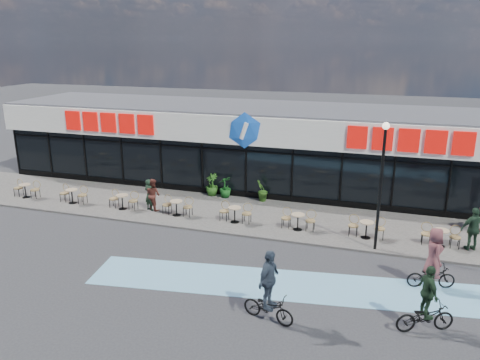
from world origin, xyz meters
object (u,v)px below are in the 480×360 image
Objects in this scene: potted_plant_left at (225,187)px; potted_plant_mid at (212,185)px; cyclist_a at (426,307)px; bistro_set_0 at (26,189)px; patron_right at (153,194)px; cyclist_b at (433,264)px; patron_left at (149,195)px; potted_plant_right at (262,191)px; lamp_post at (381,176)px; pedestrian_c at (474,229)px.

potted_plant_mid reaches higher than potted_plant_left.
cyclist_a is at bearing -44.92° from potted_plant_left.
bistro_set_0 is 7.49m from patron_right.
patron_right reaches higher than potted_plant_mid.
bistro_set_0 is 10.01m from potted_plant_mid.
patron_right is 13.27m from cyclist_b.
patron_left is 13.41m from cyclist_b.
potted_plant_right is (2.08, -0.09, 0.03)m from potted_plant_left.
pedestrian_c is (3.72, 1.09, -2.19)m from lamp_post.
patron_left is at bearing -149.68° from potted_plant_right.
bistro_set_0 is at bearing -20.09° from pedestrian_c.
cyclist_b is at bearing -40.45° from potted_plant_right.
potted_plant_left is 0.95× the size of potted_plant_right.
potted_plant_right is 10.15m from pedestrian_c.
pedestrian_c reaches higher than bistro_set_0.
lamp_post is at bearing -26.70° from potted_plant_mid.
patron_left is at bearing 152.43° from cyclist_a.
lamp_post is 3.24× the size of patron_right.
patron_left is 0.76× the size of cyclist_a.
cyclist_a reaches higher than patron_left.
cyclist_b is (12.70, -3.84, -0.00)m from patron_right.
cyclist_a is (12.34, -6.60, -0.12)m from patron_right.
lamp_post is at bearing -169.42° from patron_left.
pedestrian_c is at bearing 63.31° from cyclist_b.
potted_plant_left is 0.70× the size of patron_right.
potted_plant_left is 12.16m from pedestrian_c.
potted_plant_mid is 2.88m from potted_plant_right.
pedestrian_c is (14.65, -0.23, 0.10)m from patron_left.
pedestrian_c is at bearing -163.41° from patron_left.
potted_plant_left is 0.81m from potted_plant_mid.
bistro_set_0 is at bearing 162.31° from cyclist_a.
potted_plant_right is 0.53× the size of cyclist_b.
potted_plant_left is at bearing 145.66° from cyclist_b.
potted_plant_left is 4.05m from patron_right.
patron_right reaches higher than potted_plant_left.
cyclist_a is (9.58, -9.55, 0.12)m from potted_plant_left.
cyclist_b is (12.87, -3.77, -0.00)m from patron_left.
patron_right is at bearing -149.43° from potted_plant_right.
cyclist_b is at bearing -32.61° from potted_plant_mid.
potted_plant_right is at bearing -132.19° from patron_left.
pedestrian_c is (9.64, -3.16, 0.31)m from potted_plant_right.
potted_plant_mid is 0.75× the size of patron_left.
patron_right is at bearing -122.97° from potted_plant_mid.
bistro_set_0 is 20.81m from cyclist_a.
bistro_set_0 is 1.30× the size of potted_plant_right.
patron_left is (-2.94, -3.02, 0.24)m from potted_plant_left.
potted_plant_left is 0.53× the size of cyclist_a.
potted_plant_mid is (-8.79, 4.42, -2.49)m from lamp_post.
bistro_set_0 is at bearing 22.53° from patron_right.
pedestrian_c is 0.81× the size of cyclist_b.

